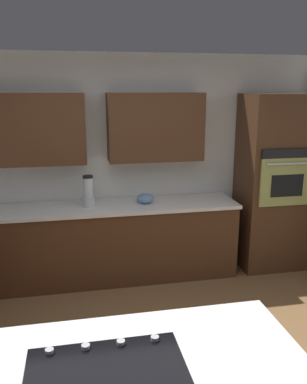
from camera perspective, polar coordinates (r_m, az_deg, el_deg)
ground_plane at (r=3.52m, az=-0.08°, el=-24.16°), size 14.00×14.00×0.00m
wall_back at (r=4.82m, az=-5.70°, el=5.24°), size 6.00×0.44×2.60m
lower_cabinets_back at (r=4.77m, az=-5.31°, el=-7.27°), size 2.80×0.60×0.86m
countertop_back at (r=4.63m, az=-5.44°, el=-2.09°), size 2.84×0.64×0.04m
island_top at (r=2.06m, az=-6.57°, el=-25.40°), size 2.01×1.05×0.04m
wall_oven at (r=5.14m, az=16.69°, el=1.24°), size 0.80×0.66×2.14m
cooktop at (r=2.05m, az=-6.61°, el=-24.71°), size 0.76×0.56×0.03m
blender at (r=4.58m, az=-9.25°, el=-0.15°), size 0.15×0.15×0.36m
mixing_bowl at (r=4.66m, az=-1.20°, el=-0.91°), size 0.21×0.21×0.11m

